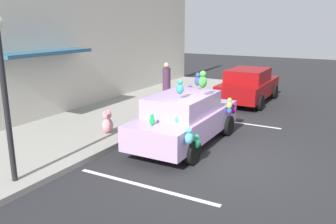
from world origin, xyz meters
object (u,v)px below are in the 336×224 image
Objects in this scene: street_lamp_post at (3,82)px; plush_covered_car at (185,118)px; parked_sedan_behind at (248,85)px; pedestrian_near_shopfront at (167,82)px; teddy_bear_on_sidewalk at (107,123)px.

plush_covered_car is at bearing -25.29° from street_lamp_post.
parked_sedan_behind is at bearing -10.93° from street_lamp_post.
plush_covered_car reaches higher than parked_sedan_behind.
street_lamp_post reaches higher than parked_sedan_behind.
pedestrian_near_shopfront is at bearing 34.67° from plush_covered_car.
plush_covered_car is 5.74m from pedestrian_near_shopfront.
plush_covered_car is 6.46m from parked_sedan_behind.
street_lamp_post is (-4.35, 2.05, 1.54)m from plush_covered_car.
parked_sedan_behind is 3.73m from pedestrian_near_shopfront.
plush_covered_car is 1.24× the size of street_lamp_post.
teddy_bear_on_sidewalk is 5.47m from pedestrian_near_shopfront.
street_lamp_post is (-3.69, -0.34, 1.85)m from teddy_bear_on_sidewalk.
teddy_bear_on_sidewalk is 0.44× the size of pedestrian_near_shopfront.
pedestrian_near_shopfront is (-1.74, 3.30, 0.13)m from parked_sedan_behind.
pedestrian_near_shopfront is (5.38, 0.87, 0.43)m from teddy_bear_on_sidewalk.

